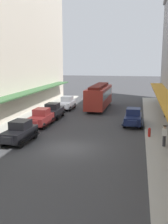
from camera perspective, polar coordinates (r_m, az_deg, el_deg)
ground_plane at (r=21.56m, az=-3.23°, el=-7.70°), size 200.00×200.00×0.00m
sidewalk_right at (r=21.00m, az=17.20°, el=-8.49°), size 3.00×60.00×0.15m
parked_car_0 at (r=28.77m, az=-9.15°, el=-1.10°), size 2.18×4.28×1.84m
parked_car_1 at (r=29.06m, az=10.40°, el=-1.03°), size 2.22×4.29×1.84m
parked_car_2 at (r=38.12m, az=-3.68°, el=1.98°), size 2.16×4.27×1.84m
parked_car_3 at (r=32.53m, az=-6.57°, el=0.36°), size 2.19×4.28×1.84m
parked_car_4 at (r=23.51m, az=-13.52°, el=-4.00°), size 2.29×4.31×1.84m
streetcar at (r=38.50m, az=3.21°, el=3.51°), size 2.69×9.64×3.46m
fire_hydrant at (r=24.75m, az=13.72°, el=-4.18°), size 0.24×0.24×0.82m
pedestrian_0 at (r=33.53m, az=16.91°, el=0.39°), size 0.36×0.28×1.67m
pedestrian_1 at (r=22.27m, az=16.70°, el=-4.82°), size 0.36×0.28×1.67m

